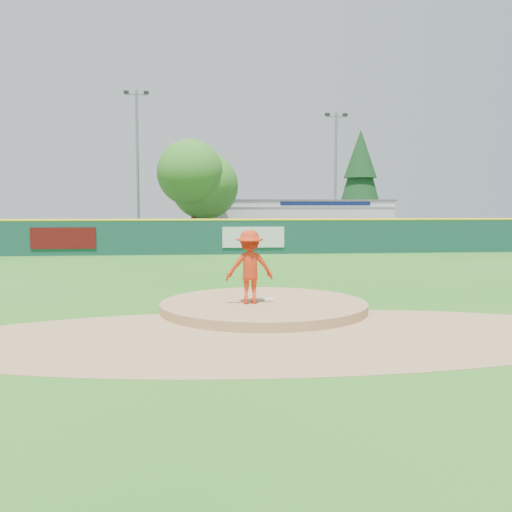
{
  "coord_description": "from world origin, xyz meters",
  "views": [
    {
      "loc": [
        -1.73,
        -14.93,
        2.79
      ],
      "look_at": [
        0.0,
        2.0,
        1.3
      ],
      "focal_mm": 40.0,
      "sensor_mm": 36.0,
      "label": 1
    }
  ],
  "objects": [
    {
      "name": "light_pole_left",
      "position": [
        -6.0,
        27.0,
        6.05
      ],
      "size": [
        1.75,
        0.25,
        11.0
      ],
      "color": "gray",
      "rests_on": "ground"
    },
    {
      "name": "pitcher",
      "position": [
        -0.39,
        -0.23,
        1.21
      ],
      "size": [
        1.28,
        0.78,
        1.91
      ],
      "primitive_type": "imported",
      "rotation": [
        0.0,
        0.0,
        3.2
      ],
      "color": "red",
      "rests_on": "pitchers_mound"
    },
    {
      "name": "infield_dirt_arc",
      "position": [
        0.0,
        -3.0,
        0.01
      ],
      "size": [
        15.4,
        15.4,
        0.01
      ],
      "primitive_type": "cylinder",
      "color": "#9E774C",
      "rests_on": "ground"
    },
    {
      "name": "conifer_tree",
      "position": [
        13.0,
        36.0,
        5.54
      ],
      "size": [
        4.4,
        4.4,
        9.5
      ],
      "color": "#382314",
      "rests_on": "ground"
    },
    {
      "name": "pool_building_grp",
      "position": [
        6.0,
        31.99,
        1.66
      ],
      "size": [
        15.2,
        8.2,
        3.31
      ],
      "color": "silver",
      "rests_on": "ground"
    },
    {
      "name": "fence_banners",
      "position": [
        -3.89,
        17.92,
        1.0
      ],
      "size": [
        14.33,
        0.04,
        1.2
      ],
      "color": "#530C0B",
      "rests_on": "ground"
    },
    {
      "name": "light_pole_right",
      "position": [
        9.0,
        29.0,
        5.54
      ],
      "size": [
        1.75,
        0.25,
        10.0
      ],
      "color": "gray",
      "rests_on": "ground"
    },
    {
      "name": "deciduous_tree",
      "position": [
        -2.0,
        25.0,
        4.55
      ],
      "size": [
        5.6,
        5.6,
        7.36
      ],
      "color": "#382314",
      "rests_on": "ground"
    },
    {
      "name": "van",
      "position": [
        1.21,
        20.96,
        0.81
      ],
      "size": [
        5.82,
        2.97,
        1.57
      ],
      "primitive_type": "imported",
      "rotation": [
        0.0,
        0.0,
        1.63
      ],
      "color": "silver",
      "rests_on": "parking_lot"
    },
    {
      "name": "pitchers_mound",
      "position": [
        0.0,
        0.0,
        0.0
      ],
      "size": [
        5.5,
        5.5,
        0.5
      ],
      "primitive_type": "cylinder",
      "color": "#9E774C",
      "rests_on": "ground"
    },
    {
      "name": "parking_lot",
      "position": [
        0.0,
        27.0,
        0.01
      ],
      "size": [
        44.0,
        16.0,
        0.02
      ],
      "primitive_type": "cube",
      "color": "#38383A",
      "rests_on": "ground"
    },
    {
      "name": "pitching_rubber",
      "position": [
        0.0,
        0.3,
        0.27
      ],
      "size": [
        0.6,
        0.15,
        0.04
      ],
      "primitive_type": "cube",
      "color": "white",
      "rests_on": "pitchers_mound"
    },
    {
      "name": "ground",
      "position": [
        0.0,
        0.0,
        0.0
      ],
      "size": [
        120.0,
        120.0,
        0.0
      ],
      "primitive_type": "plane",
      "color": "#286B19",
      "rests_on": "ground"
    },
    {
      "name": "outfield_fence",
      "position": [
        0.0,
        18.0,
        1.09
      ],
      "size": [
        40.0,
        0.14,
        2.07
      ],
      "color": "#123D35",
      "rests_on": "ground"
    }
  ]
}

